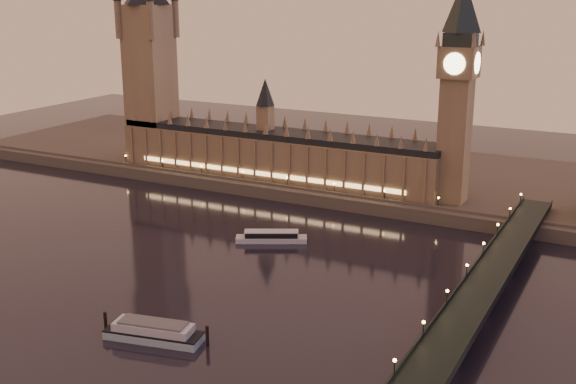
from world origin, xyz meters
name	(u,v)px	position (x,y,z in m)	size (l,w,h in m)	color
ground	(214,281)	(0.00, 0.00, 0.00)	(700.00, 700.00, 0.00)	black
far_embankment	(428,180)	(30.00, 165.00, 3.00)	(560.00, 130.00, 6.00)	#423D35
palace_of_westminster	(275,148)	(-40.12, 120.99, 21.71)	(180.00, 26.62, 52.00)	brown
victoria_tower	(149,57)	(-120.00, 121.00, 65.79)	(31.68, 31.68, 118.00)	brown
big_ben	(458,78)	(53.99, 120.99, 63.95)	(17.68, 17.68, 104.00)	brown
westminster_bridge	(464,319)	(91.61, 0.00, 5.52)	(13.20, 260.00, 15.30)	black
cruise_boat_a	(271,237)	(-1.82, 47.01, 2.11)	(29.49, 19.52, 4.78)	silver
moored_barge	(153,332)	(8.71, -46.39, 2.72)	(34.40, 14.43, 6.43)	#99B5C3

